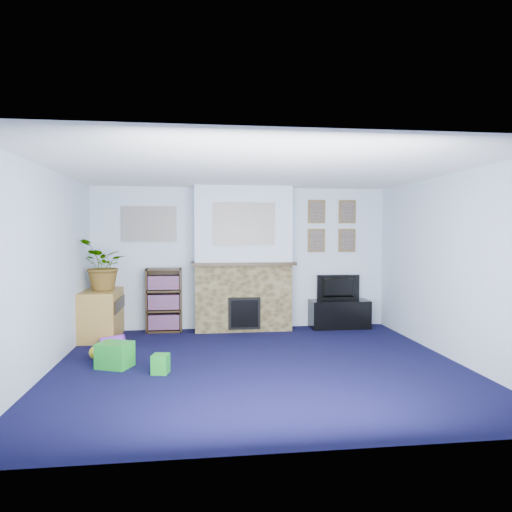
{
  "coord_description": "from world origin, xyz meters",
  "views": [
    {
      "loc": [
        -0.72,
        -5.51,
        1.64
      ],
      "look_at": [
        0.08,
        0.97,
        1.3
      ],
      "focal_mm": 32.0,
      "sensor_mm": 36.0,
      "label": 1
    }
  ],
  "objects": [
    {
      "name": "green_crate",
      "position": [
        -1.75,
        0.13,
        0.14
      ],
      "size": [
        0.47,
        0.43,
        0.31
      ],
      "primitive_type": "cube",
      "rotation": [
        0.0,
        0.0,
        -0.4
      ],
      "color": "#198C26",
      "rests_on": "ground"
    },
    {
      "name": "portrait_tl",
      "position": [
        1.3,
        2.23,
        2.0
      ],
      "size": [
        0.3,
        0.03,
        0.4
      ],
      "primitive_type": "cube",
      "color": "brown",
      "rests_on": "wall_back"
    },
    {
      "name": "wall_right",
      "position": [
        2.5,
        0.0,
        1.2
      ],
      "size": [
        0.04,
        4.5,
        2.4
      ],
      "primitive_type": "cube",
      "color": "silver",
      "rests_on": "ground"
    },
    {
      "name": "collage_left",
      "position": [
        -1.55,
        2.23,
        1.78
      ],
      "size": [
        0.9,
        0.03,
        0.58
      ],
      "primitive_type": "cube",
      "color": "gray",
      "rests_on": "wall_back"
    },
    {
      "name": "television",
      "position": [
        1.66,
        2.05,
        0.69
      ],
      "size": [
        0.75,
        0.14,
        0.43
      ],
      "primitive_type": "imported",
      "rotation": [
        0.0,
        0.0,
        3.08
      ],
      "color": "black",
      "rests_on": "tv_stand"
    },
    {
      "name": "portrait_tr",
      "position": [
        1.85,
        2.23,
        2.0
      ],
      "size": [
        0.3,
        0.03,
        0.4
      ],
      "primitive_type": "cube",
      "color": "brown",
      "rests_on": "wall_back"
    },
    {
      "name": "collage_main",
      "position": [
        0.0,
        1.84,
        1.78
      ],
      "size": [
        1.0,
        0.03,
        0.68
      ],
      "primitive_type": "cube",
      "color": "gray",
      "rests_on": "chimney_breast"
    },
    {
      "name": "ceiling",
      "position": [
        0.0,
        0.0,
        2.4
      ],
      "size": [
        5.0,
        4.5,
        0.01
      ],
      "primitive_type": "cube",
      "color": "white",
      "rests_on": "wall_back"
    },
    {
      "name": "mantel_clock",
      "position": [
        0.02,
        2.0,
        1.22
      ],
      "size": [
        0.09,
        0.05,
        0.12
      ],
      "primitive_type": "cube",
      "color": "gold",
      "rests_on": "chimney_breast"
    },
    {
      "name": "toy_tube",
      "position": [
        -1.97,
        1.2,
        0.07
      ],
      "size": [
        0.35,
        0.16,
        0.2
      ],
      "primitive_type": "cylinder",
      "rotation": [
        0.0,
        1.43,
        0.0
      ],
      "color": "purple",
      "rests_on": "ground"
    },
    {
      "name": "portrait_br",
      "position": [
        1.85,
        2.23,
        1.5
      ],
      "size": [
        0.3,
        0.03,
        0.4
      ],
      "primitive_type": "cube",
      "color": "brown",
      "rests_on": "wall_back"
    },
    {
      "name": "wall_back",
      "position": [
        0.0,
        2.25,
        1.2
      ],
      "size": [
        5.0,
        0.04,
        2.4
      ],
      "primitive_type": "cube",
      "color": "silver",
      "rests_on": "ground"
    },
    {
      "name": "tv_stand",
      "position": [
        1.66,
        2.03,
        0.23
      ],
      "size": [
        1.01,
        0.42,
        0.48
      ],
      "primitive_type": "cube",
      "color": "black",
      "rests_on": "ground"
    },
    {
      "name": "wall_left",
      "position": [
        -2.5,
        0.0,
        1.2
      ],
      "size": [
        0.04,
        4.5,
        2.4
      ],
      "primitive_type": "cube",
      "color": "silver",
      "rests_on": "ground"
    },
    {
      "name": "floor",
      "position": [
        0.0,
        0.0,
        0.0
      ],
      "size": [
        5.0,
        4.5,
        0.01
      ],
      "primitive_type": "cube",
      "color": "black",
      "rests_on": "ground"
    },
    {
      "name": "mantel_candle",
      "position": [
        0.27,
        2.0,
        1.23
      ],
      "size": [
        0.05,
        0.05,
        0.16
      ],
      "primitive_type": "cylinder",
      "color": "#B2BFC6",
      "rests_on": "chimney_breast"
    },
    {
      "name": "bookshelf",
      "position": [
        -1.31,
        2.11,
        0.5
      ],
      "size": [
        0.58,
        0.28,
        1.05
      ],
      "color": "black",
      "rests_on": "ground"
    },
    {
      "name": "mantel_can",
      "position": [
        0.7,
        2.0,
        1.21
      ],
      "size": [
        0.06,
        0.06,
        0.12
      ],
      "primitive_type": "cylinder",
      "color": "#198C26",
      "rests_on": "chimney_breast"
    },
    {
      "name": "portrait_bl",
      "position": [
        1.3,
        2.23,
        1.5
      ],
      "size": [
        0.3,
        0.03,
        0.4
      ],
      "primitive_type": "cube",
      "color": "brown",
      "rests_on": "wall_back"
    },
    {
      "name": "toy_block",
      "position": [
        -1.18,
        -0.18,
        0.11
      ],
      "size": [
        0.22,
        0.22,
        0.22
      ],
      "primitive_type": "cube",
      "rotation": [
        0.0,
        0.0,
        -0.21
      ],
      "color": "#198C26",
      "rests_on": "ground"
    },
    {
      "name": "toy_ball",
      "position": [
        -2.06,
        0.53,
        0.09
      ],
      "size": [
        0.17,
        0.17,
        0.17
      ],
      "primitive_type": "sphere",
      "color": "yellow",
      "rests_on": "ground"
    },
    {
      "name": "sideboard",
      "position": [
        -2.24,
        1.75,
        0.35
      ],
      "size": [
        0.53,
        0.96,
        0.75
      ],
      "primitive_type": "cube",
      "color": "olive",
      "rests_on": "ground"
    },
    {
      "name": "mantel_teddy",
      "position": [
        -0.63,
        2.0,
        1.22
      ],
      "size": [
        0.13,
        0.13,
        0.13
      ],
      "primitive_type": "sphere",
      "color": "gray",
      "rests_on": "chimney_breast"
    },
    {
      "name": "wall_front",
      "position": [
        0.0,
        -2.25,
        1.2
      ],
      "size": [
        5.0,
        0.04,
        2.4
      ],
      "primitive_type": "cube",
      "color": "silver",
      "rests_on": "ground"
    },
    {
      "name": "chimney_breast",
      "position": [
        0.0,
        2.05,
        1.18
      ],
      "size": [
        1.72,
        0.5,
        2.4
      ],
      "color": "brown",
      "rests_on": "ground"
    },
    {
      "name": "potted_plant",
      "position": [
        -2.19,
        1.7,
        1.14
      ],
      "size": [
        0.62,
        0.71,
        0.79
      ],
      "primitive_type": "imported",
      "rotation": [
        0.0,
        0.0,
        4.71
      ],
      "color": "#26661E",
      "rests_on": "sideboard"
    }
  ]
}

